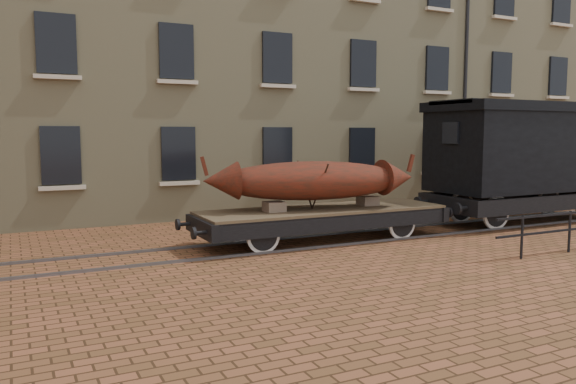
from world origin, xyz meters
name	(u,v)px	position (x,y,z in m)	size (l,w,h in m)	color
ground	(323,241)	(0.00, 0.00, 0.00)	(90.00, 90.00, 0.00)	brown
warehouse_cream	(269,37)	(3.00, 9.99, 7.00)	(40.00, 10.19, 14.00)	tan
rail_track	(323,240)	(0.00, 0.00, 0.03)	(30.00, 1.52, 0.06)	#59595E
flatcar_wagon	(323,215)	(-0.02, 0.00, 0.70)	(7.49, 2.03, 1.13)	#44382B
iron_boat	(312,180)	(-0.34, 0.00, 1.63)	(5.71, 2.59, 1.41)	maroon
goods_van	(527,148)	(7.46, 0.00, 2.39)	(7.37, 2.69, 3.81)	black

